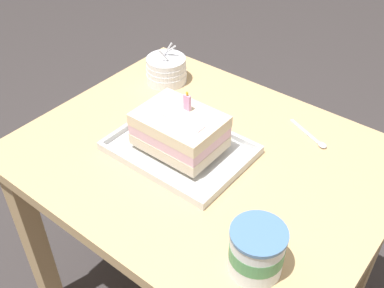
{
  "coord_description": "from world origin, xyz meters",
  "views": [
    {
      "loc": [
        0.56,
        -0.76,
        1.54
      ],
      "look_at": [
        -0.03,
        -0.02,
        0.76
      ],
      "focal_mm": 43.22,
      "sensor_mm": 36.0,
      "label": 1
    }
  ],
  "objects_px": {
    "foil_tray": "(180,149)",
    "serving_spoon_near_tray": "(315,140)",
    "birthday_cake": "(180,130)",
    "ice_cream_tub": "(257,250)",
    "bowl_stack": "(166,70)"
  },
  "relations": [
    {
      "from": "ice_cream_tub",
      "to": "foil_tray",
      "type": "bearing_deg",
      "value": 151.85
    },
    {
      "from": "bowl_stack",
      "to": "ice_cream_tub",
      "type": "bearing_deg",
      "value": -35.42
    },
    {
      "from": "birthday_cake",
      "to": "ice_cream_tub",
      "type": "relative_size",
      "value": 1.9
    },
    {
      "from": "foil_tray",
      "to": "serving_spoon_near_tray",
      "type": "height_order",
      "value": "foil_tray"
    },
    {
      "from": "foil_tray",
      "to": "bowl_stack",
      "type": "bearing_deg",
      "value": 136.49
    },
    {
      "from": "foil_tray",
      "to": "birthday_cake",
      "type": "xyz_separation_m",
      "value": [
        0.0,
        0.0,
        0.07
      ]
    },
    {
      "from": "ice_cream_tub",
      "to": "serving_spoon_near_tray",
      "type": "relative_size",
      "value": 0.8
    },
    {
      "from": "birthday_cake",
      "to": "bowl_stack",
      "type": "distance_m",
      "value": 0.37
    },
    {
      "from": "foil_tray",
      "to": "birthday_cake",
      "type": "height_order",
      "value": "birthday_cake"
    },
    {
      "from": "birthday_cake",
      "to": "ice_cream_tub",
      "type": "xyz_separation_m",
      "value": [
        0.36,
        -0.19,
        -0.01
      ]
    },
    {
      "from": "bowl_stack",
      "to": "serving_spoon_near_tray",
      "type": "bearing_deg",
      "value": 1.78
    },
    {
      "from": "foil_tray",
      "to": "birthday_cake",
      "type": "bearing_deg",
      "value": 90.0
    },
    {
      "from": "birthday_cake",
      "to": "ice_cream_tub",
      "type": "bearing_deg",
      "value": -28.16
    },
    {
      "from": "birthday_cake",
      "to": "serving_spoon_near_tray",
      "type": "bearing_deg",
      "value": 45.26
    },
    {
      "from": "ice_cream_tub",
      "to": "serving_spoon_near_tray",
      "type": "bearing_deg",
      "value": 101.45
    }
  ]
}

